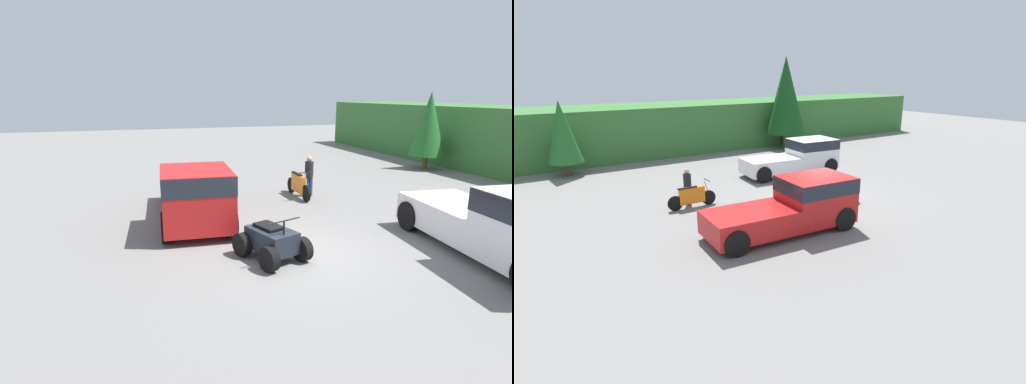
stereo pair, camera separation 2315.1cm
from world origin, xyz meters
TOP-DOWN VIEW (x-y plane):
  - ground_plane at (0.00, 0.00)m, footprint 80.00×80.00m
  - hillside_backdrop at (0.00, 16.00)m, footprint 44.00×6.00m
  - tree_left at (-9.03, 11.68)m, footprint 1.87×1.87m
  - tree_mid_left at (6.31, 11.54)m, footprint 2.90×2.90m
  - tree_mid_right at (7.17, 12.69)m, footprint 3.03×3.03m
  - pickup_truck_red at (-3.27, -2.16)m, footprint 5.79×2.54m
  - pickup_truck_second at (2.32, 4.73)m, footprint 5.77×2.65m
  - dirt_bike at (-5.41, 2.42)m, footprint 2.22×0.60m
  - quad_atv at (0.21, -0.75)m, footprint 2.09×1.77m
  - rider_person at (-5.41, 2.87)m, footprint 0.39×0.39m

SIDE VIEW (x-z plane):
  - ground_plane at x=0.00m, z-range 0.00..0.00m
  - quad_atv at x=0.21m, z-range -0.13..1.03m
  - dirt_bike at x=-5.41m, z-range -0.10..1.06m
  - rider_person at x=-5.41m, z-range 0.07..1.74m
  - pickup_truck_second at x=2.32m, z-range 0.05..2.01m
  - pickup_truck_red at x=-3.27m, z-range 0.05..2.01m
  - hillside_backdrop at x=0.00m, z-range 0.00..3.43m
  - tree_left at x=-9.03m, z-range 0.37..4.63m
  - tree_mid_left at x=6.31m, z-range 0.58..7.16m
  - tree_mid_right at x=7.17m, z-range 0.61..7.50m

